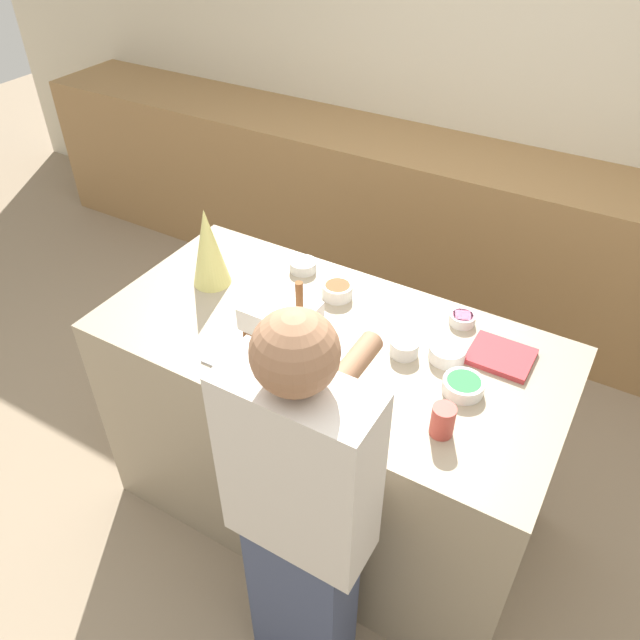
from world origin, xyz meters
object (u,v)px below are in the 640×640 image
(candy_bowl_front_corner, at_px, (303,265))
(person, at_px, (301,523))
(cookbook, at_px, (501,356))
(mug, at_px, (443,421))
(candy_bowl_center_rear, at_px, (447,352))
(candy_bowl_near_tray_right, at_px, (404,347))
(baking_tray, at_px, (283,360))
(candy_bowl_near_tray_left, at_px, (337,290))
(gingerbread_house, at_px, (282,331))
(decorative_tree, at_px, (208,247))
(candy_bowl_far_left, at_px, (462,318))
(candy_bowl_beside_tree, at_px, (463,385))

(candy_bowl_front_corner, distance_m, person, 1.06)
(candy_bowl_front_corner, height_order, cookbook, candy_bowl_front_corner)
(mug, relative_size, person, 0.07)
(candy_bowl_center_rear, height_order, person, person)
(candy_bowl_front_corner, bearing_deg, candy_bowl_near_tray_right, -24.68)
(candy_bowl_near_tray_right, bearing_deg, person, -90.97)
(baking_tray, relative_size, candy_bowl_near_tray_left, 4.05)
(gingerbread_house, bearing_deg, candy_bowl_near_tray_left, 92.58)
(decorative_tree, height_order, candy_bowl_center_rear, decorative_tree)
(decorative_tree, relative_size, candy_bowl_center_rear, 2.60)
(candy_bowl_far_left, distance_m, cookbook, 0.21)
(person, bearing_deg, candy_bowl_center_rear, 78.33)
(candy_bowl_near_tray_right, distance_m, candy_bowl_center_rear, 0.14)
(cookbook, bearing_deg, candy_bowl_center_rear, -149.67)
(gingerbread_house, distance_m, person, 0.59)
(candy_bowl_near_tray_left, relative_size, candy_bowl_front_corner, 1.07)
(candy_bowl_near_tray_left, bearing_deg, candy_bowl_far_left, 10.72)
(candy_bowl_center_rear, bearing_deg, candy_bowl_far_left, 96.21)
(candy_bowl_beside_tree, height_order, cookbook, candy_bowl_beside_tree)
(gingerbread_house, height_order, mug, gingerbread_house)
(candy_bowl_near_tray_left, bearing_deg, mug, -36.31)
(decorative_tree, xyz_separation_m, candy_bowl_center_rear, (0.95, 0.04, -0.13))
(baking_tray, bearing_deg, candy_bowl_near_tray_right, 35.20)
(candy_bowl_near_tray_left, distance_m, cookbook, 0.64)
(baking_tray, bearing_deg, candy_bowl_far_left, 47.97)
(decorative_tree, bearing_deg, candy_bowl_beside_tree, -4.08)
(person, bearing_deg, mug, 56.89)
(candy_bowl_front_corner, relative_size, person, 0.07)
(gingerbread_house, height_order, candy_bowl_front_corner, gingerbread_house)
(gingerbread_house, height_order, candy_bowl_near_tray_left, gingerbread_house)
(candy_bowl_near_tray_right, xyz_separation_m, candy_bowl_far_left, (0.11, 0.26, -0.01))
(person, bearing_deg, gingerbread_house, 128.11)
(candy_bowl_near_tray_right, distance_m, candy_bowl_far_left, 0.28)
(baking_tray, relative_size, candy_bowl_beside_tree, 3.53)
(gingerbread_house, height_order, candy_bowl_far_left, gingerbread_house)
(decorative_tree, height_order, candy_bowl_front_corner, decorative_tree)
(candy_bowl_front_corner, distance_m, candy_bowl_beside_tree, 0.85)
(candy_bowl_near_tray_right, bearing_deg, candy_bowl_center_rear, 21.03)
(candy_bowl_near_tray_left, xyz_separation_m, candy_bowl_beside_tree, (0.58, -0.24, -0.01))
(baking_tray, distance_m, mug, 0.57)
(candy_bowl_beside_tree, xyz_separation_m, cookbook, (0.06, 0.21, -0.01))
(cookbook, xyz_separation_m, person, (-0.30, -0.78, -0.16))
(candy_bowl_center_rear, distance_m, cookbook, 0.18)
(candy_bowl_near_tray_right, height_order, candy_bowl_beside_tree, candy_bowl_near_tray_right)
(candy_bowl_near_tray_right, bearing_deg, gingerbread_house, -144.79)
(candy_bowl_near_tray_right, bearing_deg, candy_bowl_far_left, 66.76)
(candy_bowl_near_tray_right, distance_m, candy_bowl_front_corner, 0.61)
(gingerbread_house, height_order, candy_bowl_center_rear, gingerbread_house)
(candy_bowl_front_corner, height_order, person, person)
(decorative_tree, distance_m, candy_bowl_far_left, 0.97)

